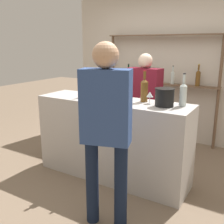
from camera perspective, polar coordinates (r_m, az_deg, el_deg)
name	(u,v)px	position (r m, az deg, el deg)	size (l,w,h in m)	color
ground_plane	(112,176)	(3.66, 0.00, -13.66)	(16.00, 16.00, 0.00)	#7A6651
bar_counter	(112,139)	(3.44, 0.00, -5.93)	(2.02, 0.56, 1.05)	#B7B2AD
back_wall	(165,63)	(4.94, 11.44, 10.48)	(3.62, 0.12, 2.80)	beige
back_shelf	(161,72)	(4.78, 10.62, 8.52)	(2.03, 0.18, 1.89)	brown
counter_bottle_0	(144,90)	(3.19, 7.04, 4.88)	(0.09, 0.09, 0.38)	brown
counter_bottle_1	(122,87)	(3.37, 2.26, 5.47)	(0.08, 0.08, 0.38)	brown
counter_bottle_2	(87,87)	(3.49, -5.56, 5.45)	(0.09, 0.09, 0.34)	#0F1956
counter_bottle_3	(111,92)	(3.17, -0.19, 4.41)	(0.08, 0.08, 0.31)	silver
counter_bottle_4	(183,94)	(3.04, 15.22, 3.87)	(0.08, 0.08, 0.37)	silver
counter_bottle_5	(89,90)	(3.24, -4.93, 4.79)	(0.08, 0.08, 0.35)	brown
wine_glass	(150,95)	(3.09, 8.22, 3.74)	(0.08, 0.08, 0.14)	silver
ice_bucket	(165,97)	(2.99, 11.36, 3.16)	(0.22, 0.22, 0.20)	black
server_behind_counter	(144,99)	(3.97, 7.03, 2.74)	(0.52, 0.28, 1.60)	black
customer_right	(106,123)	(2.36, -1.33, -2.47)	(0.48, 0.31, 1.75)	#121C33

